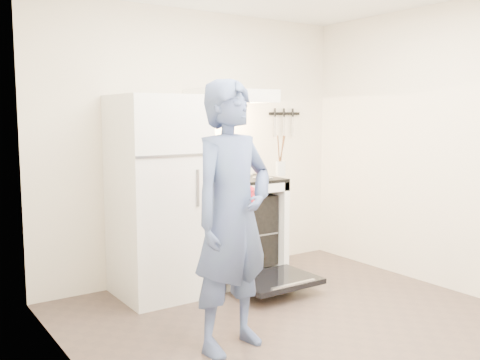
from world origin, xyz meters
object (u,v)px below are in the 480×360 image
Objects in this scene: refrigerator at (158,197)px; dutch_oven at (236,198)px; tea_kettle at (204,163)px; person at (232,217)px; stove_body at (236,230)px.

refrigerator is 0.93m from dutch_oven.
refrigerator is 0.59m from tea_kettle.
refrigerator is at bearing 100.91° from dutch_oven.
tea_kettle is 1.10m from dutch_oven.
person is 5.04× the size of dutch_oven.
person is 0.41m from dutch_oven.
tea_kettle is 0.87× the size of dutch_oven.
stove_body is (0.81, 0.02, -0.39)m from refrigerator.
stove_body is 0.52× the size of person.
tea_kettle is (0.52, 0.12, 0.25)m from refrigerator.
tea_kettle reaches higher than dutch_oven.
stove_body is at bearing -18.84° from tea_kettle.
dutch_oven is at bearing -79.09° from refrigerator.
refrigerator is 0.97× the size of person.
refrigerator reaches higher than dutch_oven.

